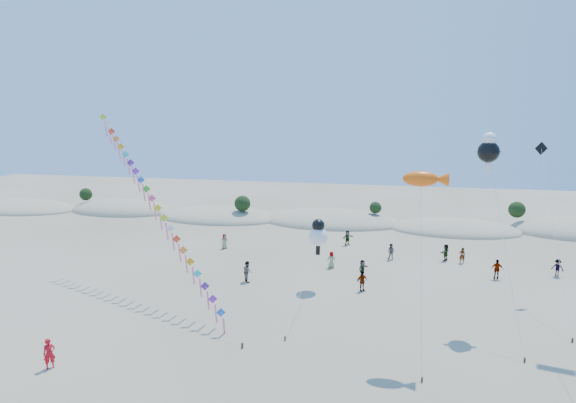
% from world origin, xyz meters
% --- Properties ---
extents(dune_ridge, '(145.30, 11.49, 5.57)m').
position_xyz_m(dune_ridge, '(1.06, 45.14, 0.11)').
color(dune_ridge, tan).
rests_on(dune_ridge, ground).
extents(kite_train, '(18.76, 14.85, 15.42)m').
position_xyz_m(kite_train, '(-11.36, 16.72, 7.86)').
color(kite_train, '#3F2D1E').
rests_on(kite_train, ground).
extents(fish_kite, '(2.71, 4.78, 11.51)m').
position_xyz_m(fish_kite, '(9.64, 11.24, 11.00)').
color(fish_kite, '#3F2D1E').
rests_on(fish_kite, ground).
extents(cartoon_kite_low, '(1.63, 11.17, 6.06)m').
position_xyz_m(cartoon_kite_low, '(1.77, 20.59, 4.73)').
color(cartoon_kite_low, '#3F2D1E').
rests_on(cartoon_kite_low, ground).
extents(cartoon_kite_high, '(2.77, 7.52, 13.65)m').
position_xyz_m(cartoon_kite_high, '(14.28, 17.22, 12.41)').
color(cartoon_kite_high, '#3F2D1E').
rests_on(cartoon_kite_high, ground).
extents(dark_kite, '(1.07, 10.43, 12.60)m').
position_xyz_m(dark_kite, '(19.70, 21.60, 9.06)').
color(dark_kite, '#3F2D1E').
rests_on(dark_kite, ground).
extents(flyer_foreground, '(0.79, 0.79, 1.86)m').
position_xyz_m(flyer_foreground, '(-11.93, 4.05, 0.93)').
color(flyer_foreground, red).
rests_on(flyer_foreground, ground).
extents(beachgoers, '(34.24, 15.15, 1.89)m').
position_xyz_m(beachgoers, '(7.09, 27.28, 0.86)').
color(beachgoers, slate).
rests_on(beachgoers, ground).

